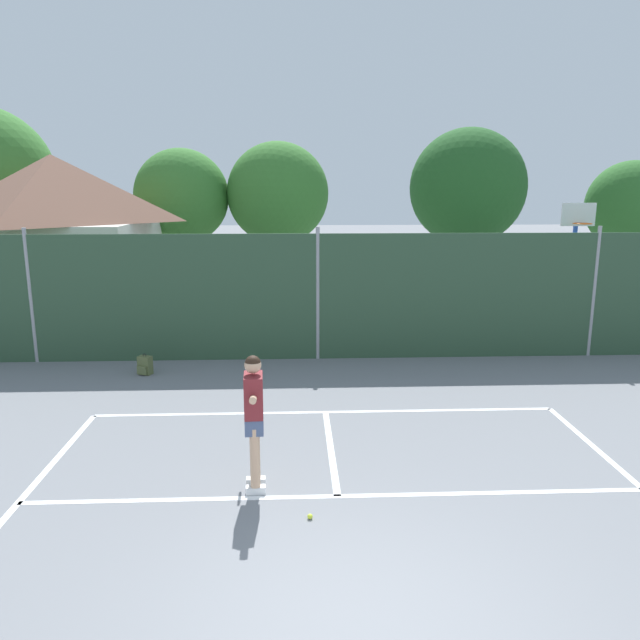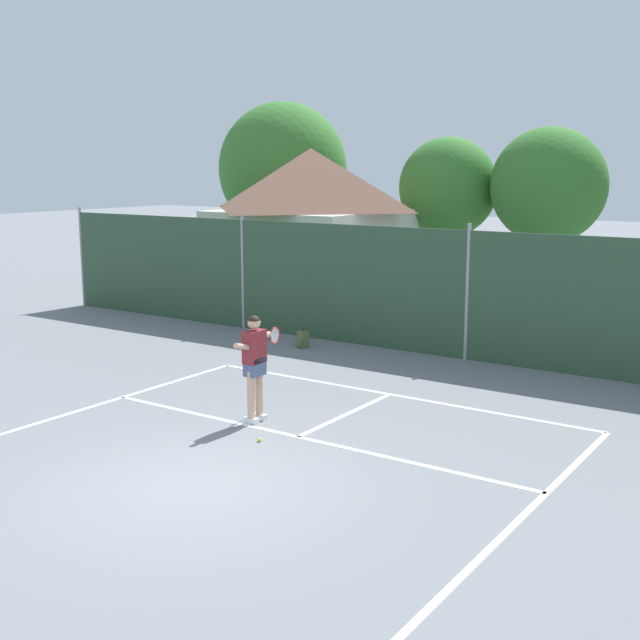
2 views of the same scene
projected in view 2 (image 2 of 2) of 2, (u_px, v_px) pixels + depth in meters
ground_plane at (193, 486)px, 11.10m from camera, size 120.00×120.00×0.00m
court_markings at (224, 471)px, 11.62m from camera, size 8.30×11.10×0.01m
chainlink_fence at (467, 296)px, 18.14m from camera, size 26.09×0.09×3.08m
clubhouse_building at (311, 223)px, 26.08m from camera, size 5.48×5.67×4.89m
treeline_backdrop at (501, 180)px, 25.96m from camera, size 27.42×4.54×6.73m
tennis_player at (255, 358)px, 13.71m from camera, size 0.29×1.43×1.85m
tennis_ball at (259, 440)px, 12.88m from camera, size 0.07×0.07×0.07m
backpack_olive at (303, 340)px, 19.58m from camera, size 0.33×0.32×0.46m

